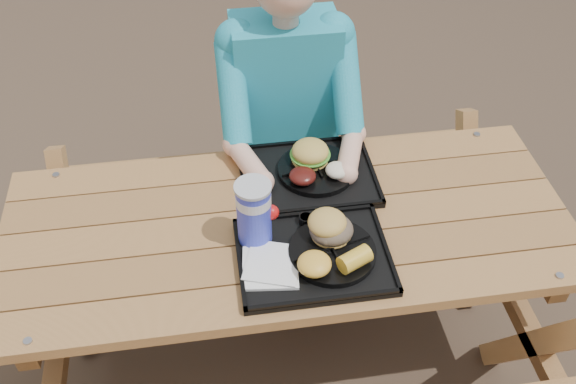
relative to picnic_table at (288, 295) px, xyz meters
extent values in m
plane|color=#999999|center=(0.00, 0.00, -0.38)|extent=(60.00, 60.00, 0.00)
cube|color=black|center=(0.05, -0.16, 0.39)|extent=(0.45, 0.35, 0.02)
cube|color=black|center=(0.10, 0.19, 0.39)|extent=(0.45, 0.35, 0.02)
cylinder|color=black|center=(0.11, -0.17, 0.41)|extent=(0.26, 0.26, 0.02)
cylinder|color=black|center=(0.13, 0.20, 0.41)|extent=(0.26, 0.26, 0.02)
cube|color=white|center=(-0.08, -0.20, 0.40)|extent=(0.18, 0.18, 0.02)
cylinder|color=#1C29D4|center=(-0.11, -0.07, 0.50)|extent=(0.10, 0.10, 0.21)
cylinder|color=black|center=(0.05, -0.03, 0.41)|extent=(0.04, 0.04, 0.03)
cylinder|color=gold|center=(0.12, -0.04, 0.41)|extent=(0.05, 0.05, 0.03)
ellipsoid|color=yellow|center=(0.04, -0.24, 0.44)|extent=(0.10, 0.10, 0.05)
cube|color=black|center=(-0.07, 0.21, 0.40)|extent=(0.09, 0.15, 0.01)
ellipsoid|color=#4B120F|center=(0.07, 0.14, 0.44)|extent=(0.09, 0.09, 0.04)
ellipsoid|color=white|center=(0.19, 0.15, 0.44)|extent=(0.08, 0.08, 0.04)
camera|label=1|loc=(-0.21, -1.39, 1.83)|focal=40.00mm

